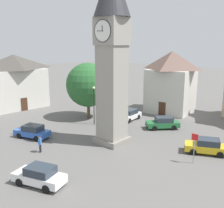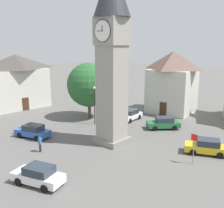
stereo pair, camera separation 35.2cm
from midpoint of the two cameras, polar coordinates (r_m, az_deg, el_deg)
ground_plane at (r=29.91m, az=0.34°, el=-8.12°), size 200.00×200.00×0.00m
clock_tower at (r=27.94m, az=0.37°, el=13.46°), size 3.76×3.76×18.88m
car_blue_kerb at (r=38.14m, az=4.13°, el=-2.31°), size 2.05×4.25×1.53m
car_silver_kerb at (r=28.31m, az=19.80°, el=-8.51°), size 4.46×3.24×1.53m
car_red_corner at (r=32.44m, az=-16.16°, el=-5.53°), size 4.44×2.84×1.53m
car_white_side at (r=22.07m, az=-14.94°, el=-14.37°), size 4.44×2.84×1.53m
car_black_far at (r=34.87m, az=11.16°, el=-3.98°), size 4.09×4.13×1.53m
pedestrian at (r=27.96m, az=-14.71°, el=-7.88°), size 0.37×0.50×1.69m
tree at (r=38.60m, az=-4.64°, el=4.07°), size 6.30×6.30×8.01m
building_shop_left at (r=42.96m, az=12.91°, el=4.67°), size 7.43×7.17×9.50m
building_corner_back at (r=47.38m, az=-19.38°, el=4.61°), size 6.39×10.41×8.88m
lamp_post at (r=35.55m, az=-3.45°, el=1.00°), size 0.36×0.36×5.14m
road_sign at (r=25.35m, az=17.40°, el=-8.08°), size 0.60×0.07×2.80m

